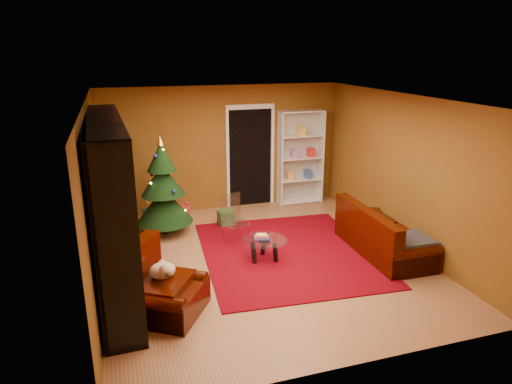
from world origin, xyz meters
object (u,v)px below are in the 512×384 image
object	(u,v)px
armchair	(165,286)
coffee_table	(264,250)
media_unit	(111,208)
dog	(162,271)
sofa	(384,230)
rug	(287,252)
gift_box_teal	(152,217)
gift_box_red	(184,209)
christmas_tree	(163,187)
gift_box_green	(226,218)
acrylic_chair	(235,223)
white_bookshelf	(301,158)

from	to	relation	value
armchair	coffee_table	bearing A→B (deg)	-25.40
media_unit	coffee_table	size ratio (longest dim) A/B	4.38
armchair	coffee_table	size ratio (longest dim) A/B	1.36
dog	media_unit	bearing A→B (deg)	67.46
sofa	coffee_table	size ratio (longest dim) A/B	2.62
rug	dog	size ratio (longest dim) A/B	8.03
gift_box_teal	gift_box_red	xyz separation A→B (m)	(0.70, 0.45, -0.05)
media_unit	christmas_tree	world-z (taller)	media_unit
armchair	gift_box_green	bearing A→B (deg)	4.32
rug	acrylic_chair	bearing A→B (deg)	138.37
sofa	rug	bearing A→B (deg)	74.50
coffee_table	gift_box_red	bearing A→B (deg)	109.25
armchair	acrylic_chair	distance (m)	2.36
gift_box_green	acrylic_chair	distance (m)	0.96
christmas_tree	dog	bearing A→B (deg)	-96.89
armchair	gift_box_teal	bearing A→B (deg)	30.61
white_bookshelf	sofa	world-z (taller)	white_bookshelf
gift_box_green	coffee_table	world-z (taller)	coffee_table
sofa	coffee_table	world-z (taller)	sofa
gift_box_green	acrylic_chair	xyz separation A→B (m)	(-0.05, -0.92, 0.25)
sofa	white_bookshelf	bearing A→B (deg)	7.38
gift_box_green	acrylic_chair	size ratio (longest dim) A/B	0.37
gift_box_red	dog	size ratio (longest dim) A/B	0.54
sofa	coffee_table	bearing A→B (deg)	82.20
rug	gift_box_red	xyz separation A→B (m)	(-1.36, 2.45, 0.10)
media_unit	gift_box_teal	world-z (taller)	media_unit
dog	sofa	world-z (taller)	sofa
gift_box_green	armchair	world-z (taller)	armchair
media_unit	gift_box_red	size ratio (longest dim) A/B	14.74
christmas_tree	acrylic_chair	world-z (taller)	christmas_tree
media_unit	coffee_table	xyz separation A→B (m)	(2.29, 0.20, -1.03)
armchair	media_unit	bearing A→B (deg)	65.99
white_bookshelf	dog	world-z (taller)	white_bookshelf
armchair	coffee_table	xyz separation A→B (m)	(1.71, 1.08, -0.19)
sofa	christmas_tree	bearing A→B (deg)	60.98
media_unit	rug	bearing A→B (deg)	5.20
rug	gift_box_teal	world-z (taller)	gift_box_teal
rug	gift_box_teal	xyz separation A→B (m)	(-2.06, 1.99, 0.15)
acrylic_chair	sofa	bearing A→B (deg)	-40.54
armchair	dog	size ratio (longest dim) A/B	2.47
gift_box_green	dog	xyz separation A→B (m)	(-1.50, -2.73, 0.43)
media_unit	acrylic_chair	distance (m)	2.40
christmas_tree	acrylic_chair	bearing A→B (deg)	-37.51
christmas_tree	sofa	distance (m)	3.96
gift_box_red	dog	distance (m)	3.72
coffee_table	acrylic_chair	bearing A→B (deg)	108.94
white_bookshelf	coffee_table	distance (m)	3.19
sofa	gift_box_red	bearing A→B (deg)	46.10
rug	media_unit	world-z (taller)	media_unit
rug	white_bookshelf	size ratio (longest dim) A/B	1.53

